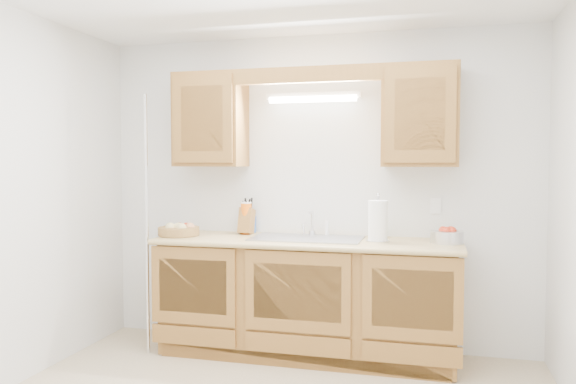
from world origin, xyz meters
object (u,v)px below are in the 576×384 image
(knife_block, at_px, (247,221))
(paper_towel, at_px, (378,221))
(apple_bowl, at_px, (447,236))
(fruit_basket, at_px, (179,230))

(knife_block, bearing_deg, paper_towel, -8.88)
(paper_towel, distance_m, apple_bowl, 0.50)
(paper_towel, height_order, apple_bowl, paper_towel)
(fruit_basket, distance_m, paper_towel, 1.57)
(fruit_basket, relative_size, apple_bowl, 1.13)
(fruit_basket, height_order, apple_bowl, apple_bowl)
(knife_block, bearing_deg, apple_bowl, -4.03)
(fruit_basket, xyz_separation_m, apple_bowl, (2.06, 0.09, 0.01))
(fruit_basket, xyz_separation_m, paper_towel, (1.57, 0.04, 0.11))
(knife_block, height_order, paper_towel, paper_towel)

